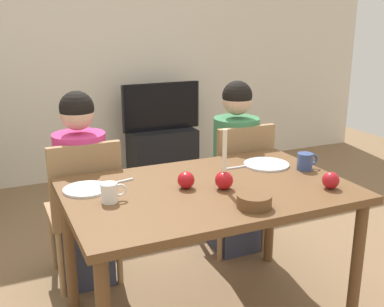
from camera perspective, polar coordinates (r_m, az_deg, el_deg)
The scene contains 18 objects.
back_wall at distance 4.67m, azimuth -12.43°, elevation 12.76°, with size 6.40×0.10×2.60m, color beige.
dining_table at distance 2.37m, azimuth 1.99°, elevation -5.97°, with size 1.40×0.90×0.75m.
chair_left at distance 2.82m, azimuth -12.92°, elevation -6.04°, with size 0.40×0.40×0.90m.
chair_right at distance 3.15m, azimuth 5.52°, elevation -3.25°, with size 0.40×0.40×0.90m.
person_left_child at distance 2.83m, azimuth -13.13°, elevation -4.72°, with size 0.30×0.30×1.17m.
person_right_child at distance 3.16m, azimuth 5.26°, elevation -2.08°, with size 0.30×0.30×1.17m.
tv_stand at distance 4.74m, azimuth -3.63°, elevation 0.11°, with size 0.64×0.40×0.48m, color black.
tv at distance 4.63m, azimuth -3.74°, elevation 5.71°, with size 0.79×0.05×0.46m.
candle_centerpiece at distance 2.30m, azimuth 3.92°, elevation -2.83°, with size 0.09×0.09×0.30m.
plate_left at distance 2.35m, azimuth -12.71°, elevation -4.25°, with size 0.22×0.22×0.01m, color silver.
plate_right at distance 2.70m, azimuth 9.02°, elevation -1.31°, with size 0.26×0.26×0.01m, color silver.
mug_left at distance 2.17m, azimuth -9.91°, elevation -4.69°, with size 0.12×0.08×0.09m.
mug_right at distance 2.66m, azimuth 13.59°, elevation -0.93°, with size 0.13×0.08×0.09m.
fork_left at distance 2.42m, azimuth -9.03°, elevation -3.47°, with size 0.18×0.01×0.01m, color silver.
fork_right at distance 2.64m, azimuth 5.65°, elevation -1.66°, with size 0.18×0.01×0.01m, color silver.
bowl_walnuts at distance 2.11m, azimuth 7.56°, elevation -5.73°, with size 0.16×0.16×0.06m, color brown.
apple_near_candle at distance 2.31m, azimuth -0.73°, elevation -3.23°, with size 0.09×0.09×0.09m, color #B3141A.
apple_by_left_plate at distance 2.40m, azimuth 16.48°, elevation -3.14°, with size 0.08×0.08×0.08m, color #AF171F.
Camera 1 is at (-0.97, -1.97, 1.57)m, focal length 43.96 mm.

